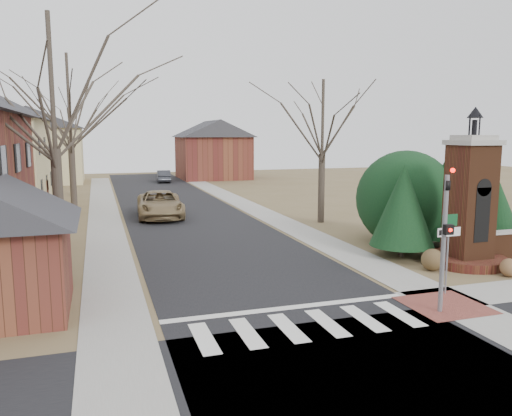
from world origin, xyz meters
name	(u,v)px	position (x,y,z in m)	size (l,w,h in m)	color
ground	(320,336)	(0.00, 0.00, 0.00)	(120.00, 120.00, 0.00)	brown
main_street	(183,213)	(0.00, 22.00, 0.01)	(8.00, 70.00, 0.01)	black
cross_street	(380,390)	(0.00, -3.00, 0.01)	(120.00, 8.00, 0.01)	black
crosswalk_zone	(308,325)	(0.00, 0.80, 0.01)	(8.00, 2.20, 0.02)	silver
stop_bar	(289,308)	(0.00, 2.30, 0.01)	(8.00, 0.35, 0.02)	silver
sidewalk_right_main	(256,210)	(5.20, 22.00, 0.01)	(2.00, 60.00, 0.02)	gray
sidewalk_left	(104,217)	(-5.20, 22.00, 0.01)	(2.00, 60.00, 0.02)	gray
curb_apron	(445,305)	(4.80, 1.00, 0.01)	(2.40, 2.40, 0.02)	brown
traffic_signal_pole	(445,229)	(4.30, 0.57, 2.59)	(0.28, 0.41, 4.50)	slate
sign_post	(448,238)	(5.59, 1.99, 1.95)	(0.90, 0.07, 2.75)	slate
brick_gate_monument	(469,213)	(9.00, 4.99, 2.17)	(3.20, 3.20, 6.47)	#512B17
house_distant_left	(33,144)	(-12.01, 48.00, 4.25)	(10.80, 8.80, 8.53)	#CBB887
house_distant_right	(213,148)	(7.99, 47.99, 3.65)	(8.80, 8.80, 7.30)	brown
evergreen_near	(403,205)	(7.20, 7.00, 2.30)	(2.80, 2.80, 4.10)	#473D33
evergreen_mid	(448,193)	(10.50, 8.20, 2.60)	(3.40, 3.40, 4.70)	#473D33
evergreen_far	(496,208)	(12.50, 7.20, 1.90)	(2.40, 2.40, 3.30)	#473D33
evergreen_mass	(405,195)	(9.00, 9.50, 2.40)	(4.80, 4.80, 4.80)	black
bare_tree_0	(51,72)	(-7.00, 9.00, 7.70)	(8.05, 8.05, 11.15)	#473D33
bare_tree_1	(68,91)	(-7.00, 22.00, 8.03)	(8.40, 8.40, 11.64)	#473D33
bare_tree_2	(70,115)	(-7.50, 35.00, 7.03)	(7.35, 7.35, 10.19)	#473D33
bare_tree_3	(323,112)	(7.50, 16.00, 6.69)	(7.00, 7.00, 9.70)	#473D33
pickup_truck	(160,204)	(-1.70, 20.89, 0.85)	(2.83, 6.13, 1.70)	olive
distant_car	(164,176)	(1.60, 44.89, 0.67)	(1.43, 4.09, 1.35)	#36383E
dry_shrub_left	(433,260)	(7.03, 4.60, 0.44)	(0.88, 0.88, 0.88)	brown
dry_shrub_right	(509,268)	(9.30, 3.00, 0.35)	(0.70, 0.70, 0.70)	brown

